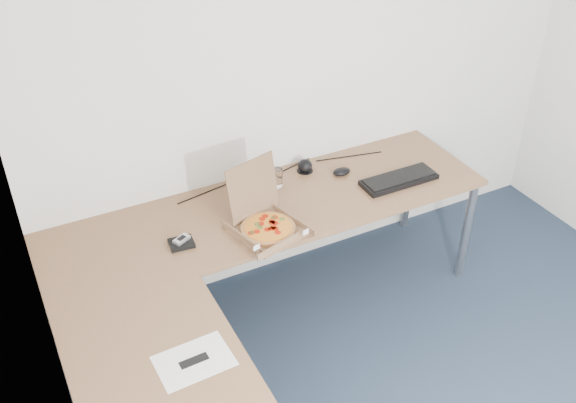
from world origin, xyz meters
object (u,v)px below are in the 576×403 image
desk (248,273)px  wallet (181,243)px  drinking_glass (277,178)px  keyboard (399,180)px  pizza_box (266,224)px

desk → wallet: bearing=124.8°
drinking_glass → wallet: size_ratio=0.91×
keyboard → wallet: size_ratio=3.74×
desk → drinking_glass: (0.45, 0.59, 0.09)m
drinking_glass → keyboard: bearing=-23.8°
pizza_box → keyboard: (0.89, 0.07, -0.02)m
keyboard → drinking_glass: bearing=156.4°
keyboard → wallet: (-1.32, 0.02, -0.00)m
pizza_box → wallet: bearing=153.7°
keyboard → wallet: keyboard is taller
pizza_box → wallet: 0.45m
keyboard → wallet: 1.32m
desk → pizza_box: 0.33m
desk → keyboard: size_ratio=5.45×
drinking_glass → wallet: drinking_glass is taller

